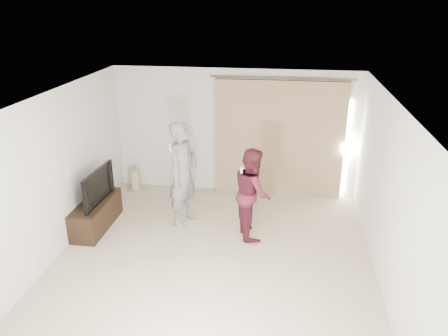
{
  "coord_description": "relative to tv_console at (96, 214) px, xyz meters",
  "views": [
    {
      "loc": [
        1.03,
        -5.8,
        3.93
      ],
      "look_at": [
        -0.0,
        1.2,
        1.12
      ],
      "focal_mm": 35.0,
      "sensor_mm": 36.0,
      "label": 1
    }
  ],
  "objects": [
    {
      "name": "tv",
      "position": [
        0.0,
        0.0,
        0.56
      ],
      "size": [
        0.19,
        1.07,
        0.61
      ],
      "primitive_type": "imported",
      "rotation": [
        0.0,
        0.0,
        1.52
      ],
      "color": "black",
      "rests_on": "tv_console"
    },
    {
      "name": "floor",
      "position": [
        2.27,
        -0.78,
        -0.26
      ],
      "size": [
        5.5,
        5.5,
        0.0
      ],
      "primitive_type": "plane",
      "color": "#BAAA8B",
      "rests_on": "ground"
    },
    {
      "name": "person_man",
      "position": [
        1.53,
        0.43,
        0.7
      ],
      "size": [
        0.67,
        0.81,
        1.92
      ],
      "color": "slate",
      "rests_on": "ground"
    },
    {
      "name": "tv_console",
      "position": [
        0.0,
        0.0,
        0.0
      ],
      "size": [
        0.46,
        1.33,
        0.51
      ],
      "primitive_type": "cube",
      "color": "black",
      "rests_on": "ground"
    },
    {
      "name": "scratching_post",
      "position": [
        0.17,
        1.62,
        -0.06
      ],
      "size": [
        0.37,
        0.37,
        0.49
      ],
      "color": "tan",
      "rests_on": "ground"
    },
    {
      "name": "ceiling",
      "position": [
        2.27,
        -0.78,
        2.34
      ],
      "size": [
        5.0,
        5.5,
        0.01
      ],
      "primitive_type": "cube",
      "color": "white",
      "rests_on": "wall_back"
    },
    {
      "name": "wall_back",
      "position": [
        2.27,
        1.97,
        1.04
      ],
      "size": [
        5.0,
        0.04,
        2.6
      ],
      "primitive_type": "cube",
      "color": "silver",
      "rests_on": "ground"
    },
    {
      "name": "person_woman",
      "position": [
        2.79,
        0.17,
        0.54
      ],
      "size": [
        0.8,
        0.91,
        1.59
      ],
      "color": "#511826",
      "rests_on": "ground"
    },
    {
      "name": "curtain",
      "position": [
        3.18,
        1.9,
        0.95
      ],
      "size": [
        2.8,
        0.11,
        2.46
      ],
      "color": "tan",
      "rests_on": "ground"
    },
    {
      "name": "wall_left",
      "position": [
        -0.23,
        -0.78,
        1.04
      ],
      "size": [
        0.04,
        5.5,
        2.6
      ],
      "color": "silver",
      "rests_on": "ground"
    }
  ]
}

